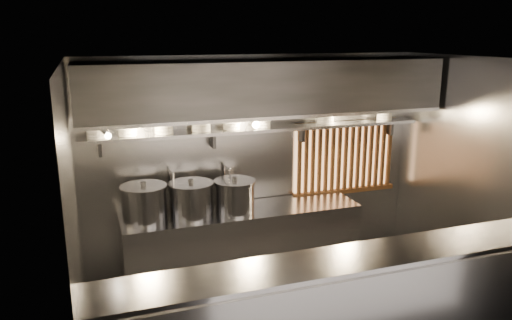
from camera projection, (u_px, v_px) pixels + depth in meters
floor at (300, 316)px, 5.55m from camera, size 4.50×4.50×0.00m
ceiling at (306, 60)px, 4.86m from camera, size 4.50×4.50×0.00m
wall_back at (256, 162)px, 6.58m from camera, size 4.50×0.00×4.50m
wall_left at (74, 222)px, 4.49m from camera, size 0.00×3.00×3.00m
wall_right at (476, 177)px, 5.92m from camera, size 0.00×3.00×3.00m
serving_counter at (344, 315)px, 4.53m from camera, size 4.50×0.56×1.13m
cooking_bench at (243, 243)px, 6.38m from camera, size 3.00×0.70×0.90m
bowl_shelf at (260, 129)px, 6.30m from camera, size 4.40×0.34×0.04m
exhaust_hood at (267, 88)px, 5.96m from camera, size 4.40×0.81×0.65m
wood_screen at (345, 157)px, 6.95m from camera, size 1.56×0.09×1.04m
faucet_left at (171, 180)px, 6.11m from camera, size 0.04×0.30×0.50m
faucet_right at (226, 175)px, 6.34m from camera, size 0.04×0.30×0.50m
heat_lamp at (105, 130)px, 5.22m from camera, size 0.25×0.35×0.20m
pendant_bulb at (256, 125)px, 6.13m from camera, size 0.09×0.09×0.19m
stock_pot_left at (191, 200)px, 5.99m from camera, size 0.58×0.58×0.47m
stock_pot_mid at (144, 203)px, 5.84m from camera, size 0.72×0.72×0.48m
stock_pot_right at (235, 196)px, 6.14m from camera, size 0.58×0.58×0.45m
bowl_stack_0 at (97, 132)px, 5.65m from camera, size 0.24×0.24×0.13m
bowl_stack_1 at (128, 132)px, 5.76m from camera, size 0.23×0.23×0.09m
bowl_stack_2 at (164, 127)px, 5.89m from camera, size 0.23×0.23×0.17m
bowl_stack_3 at (201, 124)px, 6.03m from camera, size 0.25×0.25×0.17m
bowl_stack_4 at (232, 126)px, 6.16m from camera, size 0.23×0.23×0.09m
bowl_stack_5 at (263, 124)px, 6.29m from camera, size 0.21×0.21×0.09m
bowl_stack_6 at (325, 117)px, 6.56m from camera, size 0.24×0.24×0.17m
bowl_stack_7 at (385, 114)px, 6.84m from camera, size 0.22×0.22×0.17m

